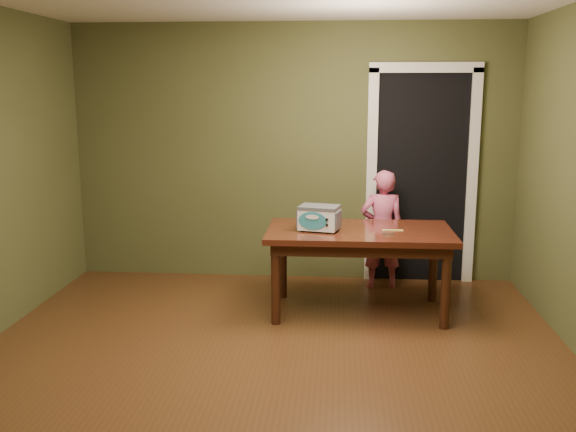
{
  "coord_description": "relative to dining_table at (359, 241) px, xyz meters",
  "views": [
    {
      "loc": [
        0.46,
        -4.01,
        1.96
      ],
      "look_at": [
        0.07,
        1.0,
        0.95
      ],
      "focal_mm": 40.0,
      "sensor_mm": 36.0,
      "label": 1
    }
  ],
  "objects": [
    {
      "name": "toy_oven",
      "position": [
        -0.35,
        -0.07,
        0.22
      ],
      "size": [
        0.39,
        0.3,
        0.22
      ],
      "rotation": [
        0.0,
        0.0,
        -0.22
      ],
      "color": "#4C4F54",
      "rests_on": "dining_table"
    },
    {
      "name": "doorway",
      "position": [
        0.64,
        1.33,
        0.41
      ],
      "size": [
        1.1,
        0.66,
        2.25
      ],
      "color": "black",
      "rests_on": "ground"
    },
    {
      "name": "floor",
      "position": [
        -0.66,
        -1.45,
        -0.65
      ],
      "size": [
        5.0,
        5.0,
        0.0
      ],
      "primitive_type": "plane",
      "color": "#4E2E16",
      "rests_on": "ground"
    },
    {
      "name": "child",
      "position": [
        0.25,
        0.75,
        -0.06
      ],
      "size": [
        0.45,
        0.32,
        1.18
      ],
      "primitive_type": "imported",
      "rotation": [
        0.0,
        0.0,
        3.24
      ],
      "color": "#D0557E",
      "rests_on": "floor"
    },
    {
      "name": "baking_pan",
      "position": [
        0.23,
        -0.17,
        0.11
      ],
      "size": [
        0.1,
        0.1,
        0.02
      ],
      "color": "silver",
      "rests_on": "dining_table"
    },
    {
      "name": "dining_table",
      "position": [
        0.0,
        0.0,
        0.0
      ],
      "size": [
        1.6,
        0.9,
        0.75
      ],
      "rotation": [
        0.0,
        0.0,
        0.0
      ],
      "color": "#3E1B0E",
      "rests_on": "floor"
    },
    {
      "name": "room_shell",
      "position": [
        -0.66,
        -1.45,
        1.06
      ],
      "size": [
        4.52,
        5.02,
        2.61
      ],
      "color": "#4A4E2A",
      "rests_on": "ground"
    },
    {
      "name": "spatula",
      "position": [
        0.28,
        -0.02,
        0.1
      ],
      "size": [
        0.18,
        0.03,
        0.01
      ],
      "primitive_type": "cube",
      "rotation": [
        0.0,
        0.0,
        0.03
      ],
      "color": "#E0DB61",
      "rests_on": "dining_table"
    }
  ]
}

